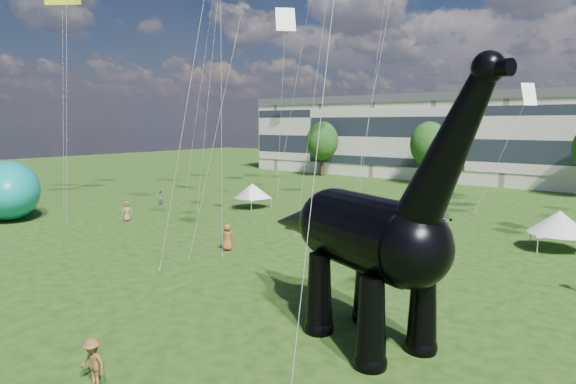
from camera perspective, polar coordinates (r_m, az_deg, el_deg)
The scene contains 13 objects.
ground at distance 20.75m, azimuth -10.89°, elevation -16.75°, with size 220.00×220.00×0.00m, color #16330C.
terrace_row at distance 77.50m, azimuth 21.63°, elevation 5.62°, with size 78.00×11.00×12.00m, color beige.
tree_far_left at distance 78.87m, azimuth 4.09°, elevation 6.42°, with size 5.20×5.20×9.44m.
tree_mid_left at distance 70.33m, azimuth 16.36°, elevation 5.90°, with size 5.20×5.20×9.44m.
dinosaur_sculpture at distance 19.55m, azimuth 8.60°, elevation -5.18°, with size 13.29×7.03×11.14m.
car_silver at distance 42.52m, azimuth 4.24°, elevation -2.71°, with size 1.60×3.97×1.35m, color silver.
car_grey at distance 39.27m, azimuth 3.27°, elevation -3.55°, with size 1.52×4.36×1.44m, color slate.
car_white at distance 39.90m, azimuth 12.37°, elevation -3.56°, with size 2.33×5.04×1.40m, color silver.
car_dark at distance 37.43m, azimuth 15.45°, elevation -4.37°, with size 2.11×5.19×1.51m, color #595960.
gazebo_near at distance 37.72m, azimuth 29.47°, elevation -3.18°, with size 5.11×5.11×2.78m.
gazebo_left at distance 49.47m, azimuth -4.24°, elevation 0.14°, with size 4.05×4.05×2.55m.
inflatable_teal at distance 50.40m, azimuth -30.24°, elevation 0.20°, with size 8.53×5.33×5.33m, color #0B8A89.
visitors at distance 31.66m, azimuth 3.51°, elevation -6.20°, with size 44.41×32.44×1.84m.
Camera 1 is at (14.39, -12.15, 8.70)m, focal length 30.00 mm.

